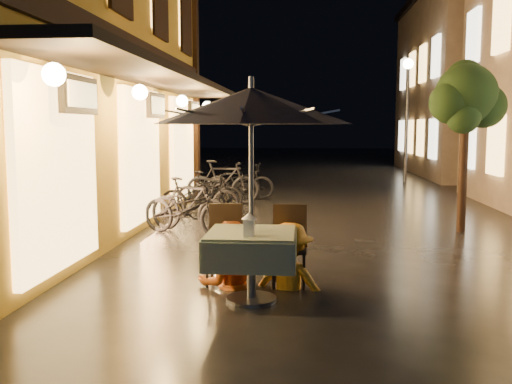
# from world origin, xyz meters

# --- Properties ---
(ground) EXTENTS (90.00, 90.00, 0.00)m
(ground) POSITION_xyz_m (0.00, 0.00, 0.00)
(ground) COLOR black
(ground) RESTS_ON ground
(west_building) EXTENTS (5.90, 11.40, 7.40)m
(west_building) POSITION_xyz_m (-5.72, 4.00, 3.71)
(west_building) COLOR gold
(west_building) RESTS_ON ground
(east_building_far) EXTENTS (7.30, 10.30, 7.30)m
(east_building_far) POSITION_xyz_m (7.49, 18.00, 3.66)
(east_building_far) COLOR #B29F8F
(east_building_far) RESTS_ON ground
(street_tree) EXTENTS (1.43, 1.20, 3.15)m
(street_tree) POSITION_xyz_m (2.41, 4.51, 2.42)
(street_tree) COLOR black
(street_tree) RESTS_ON ground
(streetlamp_far) EXTENTS (0.36, 0.36, 4.23)m
(streetlamp_far) POSITION_xyz_m (3.00, 14.00, 2.92)
(streetlamp_far) COLOR #59595E
(streetlamp_far) RESTS_ON ground
(cafe_table) EXTENTS (0.99, 0.99, 0.78)m
(cafe_table) POSITION_xyz_m (-1.05, 0.01, 0.59)
(cafe_table) COLOR #59595E
(cafe_table) RESTS_ON ground
(patio_umbrella) EXTENTS (2.16, 2.16, 2.46)m
(patio_umbrella) POSITION_xyz_m (-1.05, 0.01, 2.15)
(patio_umbrella) COLOR #59595E
(patio_umbrella) RESTS_ON ground
(cafe_chair_left) EXTENTS (0.42, 0.42, 0.97)m
(cafe_chair_left) POSITION_xyz_m (-1.45, 0.74, 0.54)
(cafe_chair_left) COLOR black
(cafe_chair_left) RESTS_ON ground
(cafe_chair_right) EXTENTS (0.42, 0.42, 0.97)m
(cafe_chair_right) POSITION_xyz_m (-0.65, 0.74, 0.54)
(cafe_chair_right) COLOR black
(cafe_chair_right) RESTS_ON ground
(table_lantern) EXTENTS (0.16, 0.16, 0.25)m
(table_lantern) POSITION_xyz_m (-1.05, -0.25, 0.92)
(table_lantern) COLOR white
(table_lantern) RESTS_ON cafe_table
(person_orange) EXTENTS (0.88, 0.77, 1.55)m
(person_orange) POSITION_xyz_m (-1.39, 0.61, 0.78)
(person_orange) COLOR #BD5219
(person_orange) RESTS_ON ground
(person_yellow) EXTENTS (1.09, 0.78, 1.52)m
(person_yellow) POSITION_xyz_m (-0.64, 0.59, 0.76)
(person_yellow) COLOR orange
(person_yellow) RESTS_ON ground
(bicycle_0) EXTENTS (1.95, 1.31, 0.97)m
(bicycle_0) POSITION_xyz_m (-2.56, 3.74, 0.48)
(bicycle_0) COLOR black
(bicycle_0) RESTS_ON ground
(bicycle_1) EXTENTS (1.72, 1.05, 1.00)m
(bicycle_1) POSITION_xyz_m (-2.58, 4.06, 0.50)
(bicycle_1) COLOR black
(bicycle_1) RESTS_ON ground
(bicycle_2) EXTENTS (1.75, 0.74, 0.90)m
(bicycle_2) POSITION_xyz_m (-2.73, 5.91, 0.45)
(bicycle_2) COLOR black
(bicycle_2) RESTS_ON ground
(bicycle_3) EXTENTS (1.56, 0.53, 0.92)m
(bicycle_3) POSITION_xyz_m (-2.63, 6.55, 0.46)
(bicycle_3) COLOR black
(bicycle_3) RESTS_ON ground
(bicycle_4) EXTENTS (1.61, 0.80, 0.81)m
(bicycle_4) POSITION_xyz_m (-2.52, 7.94, 0.40)
(bicycle_4) COLOR black
(bicycle_4) RESTS_ON ground
(bicycle_5) EXTENTS (1.85, 0.62, 1.10)m
(bicycle_5) POSITION_xyz_m (-2.51, 7.85, 0.55)
(bicycle_5) COLOR black
(bicycle_5) RESTS_ON ground
(bicycle_6) EXTENTS (1.89, 0.84, 0.96)m
(bicycle_6) POSITION_xyz_m (-2.20, 8.88, 0.48)
(bicycle_6) COLOR black
(bicycle_6) RESTS_ON ground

